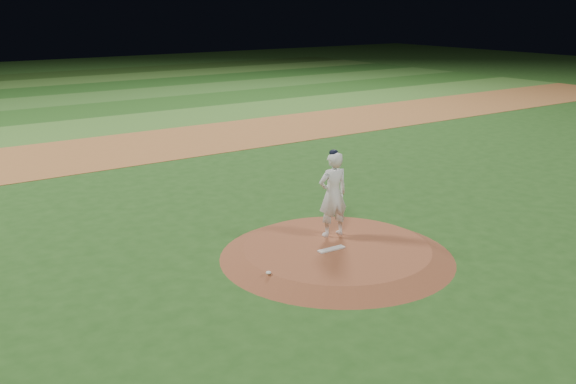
{
  "coord_description": "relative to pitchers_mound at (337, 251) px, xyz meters",
  "views": [
    {
      "loc": [
        -8.97,
        -10.87,
        5.73
      ],
      "look_at": [
        0.0,
        2.0,
        1.1
      ],
      "focal_mm": 40.0,
      "sensor_mm": 36.0,
      "label": 1
    }
  ],
  "objects": [
    {
      "name": "infield_dirt_band",
      "position": [
        0.0,
        14.0,
        -0.12
      ],
      "size": [
        70.0,
        6.0,
        0.02
      ],
      "primitive_type": "cube",
      "color": "#9E6231",
      "rests_on": "ground"
    },
    {
      "name": "outfield_stripe_2",
      "position": [
        0.0,
        29.5,
        -0.12
      ],
      "size": [
        70.0,
        5.0,
        0.02
      ],
      "primitive_type": "cube",
      "color": "#336424",
      "rests_on": "ground"
    },
    {
      "name": "pitcher_on_mound",
      "position": [
        0.38,
        0.65,
        1.19
      ],
      "size": [
        0.83,
        0.61,
        2.16
      ],
      "color": "white",
      "rests_on": "pitchers_mound"
    },
    {
      "name": "outfield_stripe_0",
      "position": [
        0.0,
        19.5,
        -0.12
      ],
      "size": [
        70.0,
        5.0,
        0.02
      ],
      "primitive_type": "cube",
      "color": "#40732A",
      "rests_on": "ground"
    },
    {
      "name": "outfield_stripe_1",
      "position": [
        0.0,
        24.5,
        -0.12
      ],
      "size": [
        70.0,
        5.0,
        0.02
      ],
      "primitive_type": "cube",
      "color": "#224F19",
      "rests_on": "ground"
    },
    {
      "name": "pitching_rubber",
      "position": [
        -0.23,
        -0.09,
        0.14
      ],
      "size": [
        0.69,
        0.2,
        0.03
      ],
      "primitive_type": "cube",
      "rotation": [
        0.0,
        0.0,
        -0.04
      ],
      "color": "silver",
      "rests_on": "pitchers_mound"
    },
    {
      "name": "pitchers_mound",
      "position": [
        0.0,
        0.0,
        0.0
      ],
      "size": [
        5.5,
        5.5,
        0.25
      ],
      "primitive_type": "cone",
      "color": "brown",
      "rests_on": "ground"
    },
    {
      "name": "ground",
      "position": [
        0.0,
        0.0,
        -0.12
      ],
      "size": [
        120.0,
        120.0,
        0.0
      ],
      "primitive_type": "plane",
      "color": "#224C18",
      "rests_on": "ground"
    },
    {
      "name": "outfield_stripe_3",
      "position": [
        0.0,
        34.5,
        -0.12
      ],
      "size": [
        70.0,
        5.0,
        0.02
      ],
      "primitive_type": "cube",
      "color": "#1D4817",
      "rests_on": "ground"
    },
    {
      "name": "rosin_bag",
      "position": [
        -2.19,
        -0.42,
        0.16
      ],
      "size": [
        0.12,
        0.12,
        0.06
      ],
      "primitive_type": "ellipsoid",
      "color": "silver",
      "rests_on": "pitchers_mound"
    }
  ]
}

